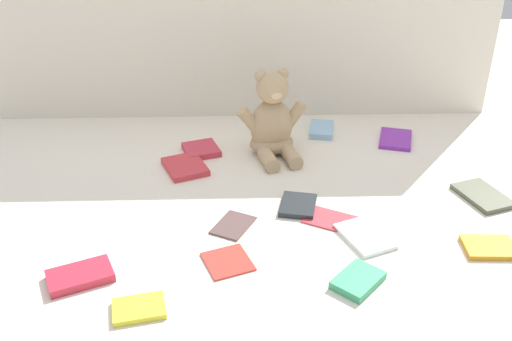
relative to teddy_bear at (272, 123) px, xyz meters
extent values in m
plane|color=silver|center=(-0.08, -0.19, -0.09)|extent=(3.20, 3.20, 0.00)
cube|color=beige|center=(-0.08, 0.27, 0.24)|extent=(1.54, 0.03, 0.67)
ellipsoid|color=tan|center=(0.00, 0.01, -0.01)|extent=(0.14, 0.12, 0.15)
ellipsoid|color=tan|center=(0.00, 0.00, -0.06)|extent=(0.14, 0.13, 0.05)
sphere|color=tan|center=(0.00, 0.00, 0.10)|extent=(0.11, 0.11, 0.09)
ellipsoid|color=beige|center=(0.01, -0.03, 0.10)|extent=(0.04, 0.03, 0.03)
sphere|color=tan|center=(-0.03, 0.01, 0.13)|extent=(0.04, 0.04, 0.03)
sphere|color=tan|center=(0.03, 0.02, 0.13)|extent=(0.04, 0.04, 0.03)
cylinder|color=tan|center=(-0.06, -0.01, 0.01)|extent=(0.08, 0.05, 0.08)
cylinder|color=tan|center=(0.06, 0.02, 0.01)|extent=(0.08, 0.05, 0.08)
cylinder|color=tan|center=(-0.01, -0.08, -0.07)|extent=(0.06, 0.09, 0.04)
cylinder|color=tan|center=(0.05, -0.07, -0.07)|extent=(0.06, 0.09, 0.04)
cube|color=#4C503B|center=(0.50, -0.26, -0.08)|extent=(0.13, 0.16, 0.01)
cube|color=orange|center=(0.44, -0.47, -0.08)|extent=(0.11, 0.08, 0.01)
cube|color=#22272A|center=(0.05, -0.29, -0.08)|extent=(0.10, 0.12, 0.01)
cube|color=white|center=(0.18, -0.42, -0.08)|extent=(0.13, 0.15, 0.01)
cube|color=purple|center=(0.37, 0.06, -0.08)|extent=(0.12, 0.15, 0.01)
cube|color=#8BB8D9|center=(0.16, 0.13, -0.08)|extent=(0.09, 0.12, 0.02)
cube|color=red|center=(-0.12, -0.50, -0.08)|extent=(0.12, 0.12, 0.01)
cube|color=#C8343C|center=(-0.24, -0.09, -0.08)|extent=(0.14, 0.15, 0.02)
cube|color=brown|center=(-0.11, -0.36, -0.08)|extent=(0.11, 0.12, 0.01)
cube|color=#C0283B|center=(-0.41, -0.54, -0.08)|extent=(0.15, 0.12, 0.02)
cube|color=#CE3D46|center=(0.12, -0.35, -0.09)|extent=(0.14, 0.12, 0.01)
cube|color=yellow|center=(-0.28, -0.64, -0.08)|extent=(0.11, 0.09, 0.01)
cube|color=#379B68|center=(0.14, -0.57, -0.08)|extent=(0.12, 0.12, 0.02)
cube|color=#C73244|center=(-0.20, 0.00, -0.08)|extent=(0.12, 0.12, 0.02)
camera|label=1|loc=(-0.09, -1.47, 0.67)|focal=41.19mm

